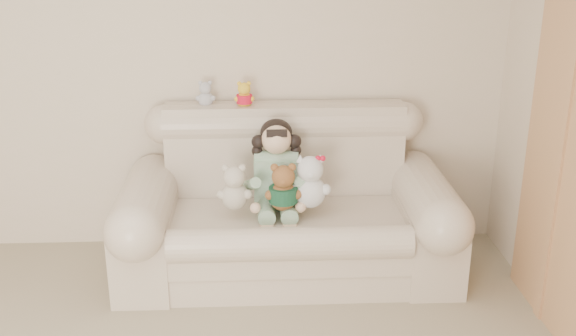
{
  "coord_description": "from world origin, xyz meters",
  "views": [
    {
      "loc": [
        0.59,
        -1.92,
        2.11
      ],
      "look_at": [
        0.77,
        1.9,
        0.75
      ],
      "focal_mm": 42.2,
      "sensor_mm": 36.0,
      "label": 1
    }
  ],
  "objects_px": {
    "brown_teddy": "(283,183)",
    "white_cat": "(310,176)",
    "sofa": "(287,198)",
    "seated_child": "(277,164)",
    "cream_teddy": "(234,183)"
  },
  "relations": [
    {
      "from": "brown_teddy",
      "to": "cream_teddy",
      "type": "relative_size",
      "value": 1.04
    },
    {
      "from": "brown_teddy",
      "to": "cream_teddy",
      "type": "xyz_separation_m",
      "value": [
        -0.29,
        0.03,
        -0.01
      ]
    },
    {
      "from": "brown_teddy",
      "to": "white_cat",
      "type": "relative_size",
      "value": 0.87
    },
    {
      "from": "sofa",
      "to": "brown_teddy",
      "type": "bearing_deg",
      "value": -101.85
    },
    {
      "from": "seated_child",
      "to": "white_cat",
      "type": "xyz_separation_m",
      "value": [
        0.2,
        -0.19,
        -0.01
      ]
    },
    {
      "from": "white_cat",
      "to": "sofa",
      "type": "bearing_deg",
      "value": 143.66
    },
    {
      "from": "brown_teddy",
      "to": "white_cat",
      "type": "distance_m",
      "value": 0.17
    },
    {
      "from": "seated_child",
      "to": "brown_teddy",
      "type": "bearing_deg",
      "value": -76.58
    },
    {
      "from": "white_cat",
      "to": "cream_teddy",
      "type": "height_order",
      "value": "white_cat"
    },
    {
      "from": "seated_child",
      "to": "brown_teddy",
      "type": "xyz_separation_m",
      "value": [
        0.03,
        -0.23,
        -0.04
      ]
    },
    {
      "from": "brown_teddy",
      "to": "white_cat",
      "type": "bearing_deg",
      "value": -5.49
    },
    {
      "from": "sofa",
      "to": "cream_teddy",
      "type": "height_order",
      "value": "sofa"
    },
    {
      "from": "seated_child",
      "to": "sofa",
      "type": "bearing_deg",
      "value": -46.58
    },
    {
      "from": "white_cat",
      "to": "brown_teddy",
      "type": "bearing_deg",
      "value": -164.23
    },
    {
      "from": "sofa",
      "to": "white_cat",
      "type": "distance_m",
      "value": 0.25
    }
  ]
}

